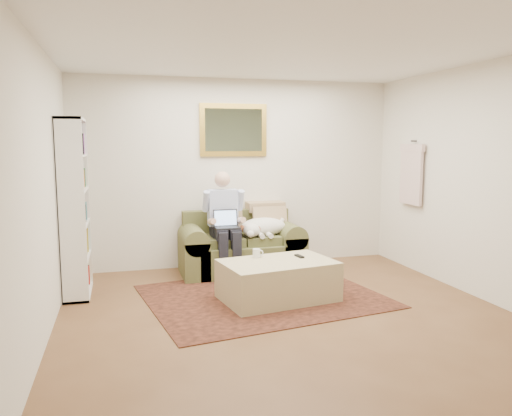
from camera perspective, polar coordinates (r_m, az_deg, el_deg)
name	(u,v)px	position (r m, az deg, el deg)	size (l,w,h in m)	color
room_shell	(287,186)	(4.95, 3.51, 2.50)	(4.51, 5.00, 2.61)	brown
rug	(263,296)	(5.73, 0.80, -10.04)	(2.52, 2.01, 0.01)	black
sofa	(241,251)	(6.72, -1.72, -4.99)	(1.61, 0.82, 0.97)	brown
seated_man	(225,225)	(6.45, -3.52, -1.91)	(0.53, 0.76, 1.35)	#8C97D8
laptop	(226,223)	(6.38, -3.41, -1.71)	(0.31, 0.25, 0.23)	black
sleeping_dog	(263,227)	(6.65, 0.86, -2.15)	(0.66, 0.42, 0.25)	white
ottoman	(278,280)	(5.56, 2.51, -8.28)	(1.21, 0.77, 0.44)	#C9BA86
coffee_mug	(256,253)	(5.65, 0.05, -5.20)	(0.08, 0.08, 0.10)	white
tv_remote	(299,256)	(5.71, 4.97, -5.50)	(0.05, 0.15, 0.02)	black
bookshelf	(74,208)	(5.99, -20.03, 0.04)	(0.28, 0.80, 2.00)	white
wall_mirror	(234,130)	(6.96, -2.58, 8.89)	(0.94, 0.04, 0.72)	gold
hanging_shirt	(411,171)	(7.03, 17.33, 4.06)	(0.06, 0.52, 0.90)	beige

